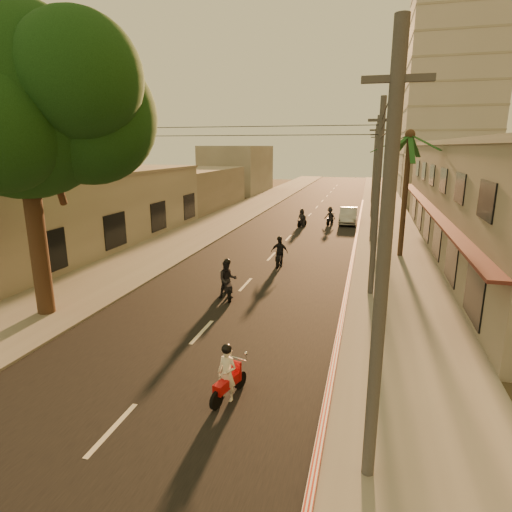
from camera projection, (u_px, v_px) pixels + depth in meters
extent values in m
plane|color=#383023|center=(180.00, 356.00, 14.47)|extent=(160.00, 160.00, 0.00)
cube|color=black|center=(289.00, 238.00, 33.20)|extent=(10.00, 140.00, 0.02)
cube|color=slate|center=(389.00, 243.00, 31.33)|extent=(5.00, 140.00, 0.12)
cube|color=slate|center=(199.00, 232.00, 35.04)|extent=(5.00, 140.00, 0.12)
cube|color=#B02412|center=(353.00, 256.00, 27.23)|extent=(0.20, 60.00, 0.20)
cube|color=gray|center=(502.00, 202.00, 26.99)|extent=(8.00, 34.00, 7.00)
cube|color=#A7A396|center=(510.00, 142.00, 26.08)|extent=(8.20, 34.20, 0.30)
cube|color=#49201D|center=(429.00, 206.00, 28.15)|extent=(0.80, 34.00, 0.12)
cube|color=#A7A396|center=(80.00, 210.00, 30.42)|extent=(8.00, 24.00, 5.00)
cube|color=gray|center=(76.00, 173.00, 29.78)|extent=(8.20, 24.20, 0.20)
cube|color=#B7B5B2|center=(451.00, 94.00, 59.47)|extent=(12.00, 12.00, 28.00)
cylinder|color=black|center=(38.00, 245.00, 17.33)|extent=(0.70, 0.70, 6.00)
cylinder|color=black|center=(53.00, 170.00, 16.76)|extent=(1.22, 2.17, 3.04)
cylinder|color=black|center=(9.00, 165.00, 16.40)|extent=(1.31, 1.49, 2.73)
sphere|color=black|center=(20.00, 102.00, 15.96)|extent=(7.20, 7.20, 7.20)
sphere|color=black|center=(89.00, 117.00, 16.48)|extent=(5.20, 5.20, 5.20)
sphere|color=black|center=(78.00, 77.00, 14.58)|extent=(4.40, 4.40, 4.40)
sphere|color=black|center=(85.00, 79.00, 17.64)|extent=(4.40, 4.40, 4.40)
cylinder|color=black|center=(405.00, 198.00, 26.53)|extent=(0.32, 0.32, 7.60)
sphere|color=black|center=(410.00, 134.00, 25.58)|extent=(0.60, 0.60, 0.60)
cylinder|color=#38383A|center=(382.00, 277.00, 8.07)|extent=(0.26, 0.26, 9.00)
cube|color=#38383A|center=(398.00, 79.00, 7.20)|extent=(1.20, 0.12, 0.12)
cylinder|color=#38383A|center=(377.00, 201.00, 19.31)|extent=(0.26, 0.26, 9.00)
cube|color=#38383A|center=(382.00, 120.00, 18.44)|extent=(1.20, 0.12, 0.12)
cylinder|color=#38383A|center=(375.00, 181.00, 30.55)|extent=(0.26, 0.26, 9.00)
cube|color=#38383A|center=(379.00, 130.00, 29.68)|extent=(1.20, 0.12, 0.12)
cylinder|color=#38383A|center=(374.00, 172.00, 41.78)|extent=(0.26, 0.26, 9.00)
cube|color=#38383A|center=(377.00, 135.00, 40.91)|extent=(1.20, 0.12, 0.12)
cylinder|color=#38383A|center=(374.00, 166.00, 53.02)|extent=(0.26, 0.26, 9.00)
cube|color=#38383A|center=(376.00, 137.00, 52.15)|extent=(1.20, 0.12, 0.12)
cube|color=#A7A396|center=(439.00, 179.00, 52.40)|extent=(8.00, 14.00, 6.00)
cube|color=#A7A396|center=(192.00, 189.00, 49.23)|extent=(8.00, 14.00, 4.40)
cube|color=#A7A396|center=(238.00, 169.00, 65.76)|extent=(8.00, 14.00, 7.00)
cylinder|color=black|center=(240.00, 380.00, 12.50)|extent=(0.24, 0.54, 0.53)
cylinder|color=black|center=(216.00, 400.00, 11.51)|extent=(0.24, 0.54, 0.53)
cube|color=#B40D0F|center=(227.00, 383.00, 11.88)|extent=(0.54, 1.08, 0.29)
cube|color=#B40D0F|center=(237.00, 371.00, 12.24)|extent=(0.30, 0.17, 0.57)
cylinder|color=silver|center=(239.00, 358.00, 12.25)|extent=(0.51, 0.18, 0.04)
imported|color=silver|center=(227.00, 374.00, 11.81)|extent=(0.78, 0.69, 1.60)
sphere|color=black|center=(227.00, 349.00, 11.62)|extent=(0.29, 0.29, 0.29)
sphere|color=silver|center=(230.00, 349.00, 12.31)|extent=(0.11, 0.11, 0.11)
sphere|color=silver|center=(246.00, 353.00, 12.05)|extent=(0.11, 0.11, 0.11)
cylinder|color=black|center=(226.00, 287.00, 20.70)|extent=(0.35, 0.59, 0.60)
cylinder|color=black|center=(229.00, 296.00, 19.42)|extent=(0.35, 0.59, 0.60)
cube|color=black|center=(228.00, 286.00, 19.91)|extent=(0.78, 1.19, 0.32)
cube|color=black|center=(226.00, 279.00, 20.38)|extent=(0.34, 0.24, 0.64)
cylinder|color=silver|center=(226.00, 271.00, 20.41)|extent=(0.55, 0.29, 0.04)
imported|color=black|center=(227.00, 280.00, 19.83)|extent=(1.40, 1.36, 1.80)
sphere|color=black|center=(227.00, 262.00, 19.62)|extent=(0.32, 0.32, 0.32)
cylinder|color=black|center=(281.00, 258.00, 26.03)|extent=(0.12, 0.57, 0.57)
cylinder|color=black|center=(278.00, 264.00, 24.83)|extent=(0.12, 0.57, 0.57)
cube|color=black|center=(279.00, 257.00, 25.29)|extent=(0.32, 1.13, 0.30)
cube|color=black|center=(281.00, 252.00, 25.73)|extent=(0.31, 0.11, 0.61)
cylinder|color=silver|center=(281.00, 246.00, 25.76)|extent=(0.56, 0.06, 0.04)
imported|color=black|center=(279.00, 252.00, 25.22)|extent=(1.03, 0.48, 1.71)
sphere|color=black|center=(280.00, 239.00, 25.02)|extent=(0.30, 0.30, 0.30)
cylinder|color=black|center=(305.00, 223.00, 38.32)|extent=(0.25, 0.51, 0.51)
cylinder|color=black|center=(299.00, 225.00, 37.40)|extent=(0.25, 0.51, 0.51)
cube|color=black|center=(302.00, 221.00, 37.74)|extent=(0.57, 1.03, 0.27)
cube|color=black|center=(304.00, 219.00, 38.08)|extent=(0.29, 0.17, 0.55)
cylinder|color=silver|center=(305.00, 215.00, 38.09)|extent=(0.49, 0.20, 0.04)
imported|color=black|center=(302.00, 218.00, 37.68)|extent=(1.05, 0.94, 1.53)
sphere|color=black|center=(302.00, 210.00, 37.50)|extent=(0.27, 0.27, 0.27)
cylinder|color=black|center=(332.00, 221.00, 39.27)|extent=(0.22, 0.53, 0.52)
cylinder|color=black|center=(328.00, 223.00, 38.28)|extent=(0.22, 0.53, 0.52)
cube|color=black|center=(330.00, 219.00, 38.66)|extent=(0.50, 1.06, 0.28)
cube|color=black|center=(332.00, 217.00, 39.02)|extent=(0.29, 0.16, 0.56)
cylinder|color=silver|center=(332.00, 213.00, 39.03)|extent=(0.51, 0.16, 0.04)
imported|color=black|center=(330.00, 216.00, 38.59)|extent=(1.29, 1.06, 1.57)
sphere|color=black|center=(330.00, 208.00, 38.41)|extent=(0.28, 0.28, 0.28)
imported|color=#A7ABB0|center=(348.00, 216.00, 39.29)|extent=(1.70, 4.44, 1.44)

